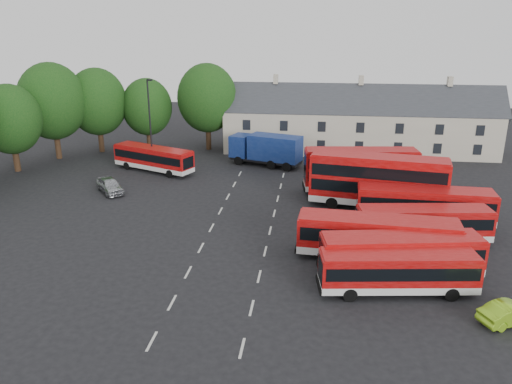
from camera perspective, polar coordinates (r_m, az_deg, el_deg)
ground at (r=40.77m, az=-5.68°, el=-5.18°), size 140.00×140.00×0.00m
lane_markings at (r=42.13m, az=-1.77°, el=-4.26°), size 5.15×33.80×0.01m
treeline at (r=63.61m, az=-20.74°, el=8.75°), size 29.92×32.59×12.01m
terrace_houses at (r=67.71m, az=11.61°, el=7.69°), size 35.70×7.13×10.06m
bus_row_a at (r=33.24m, az=15.95°, el=-8.49°), size 10.13×3.52×2.80m
bus_row_b at (r=35.19m, az=16.23°, el=-6.67°), size 11.02×4.21×3.04m
bus_row_c at (r=37.26m, az=13.70°, el=-4.78°), size 11.59×3.43×3.23m
bus_row_d at (r=41.16m, az=18.62°, el=-3.25°), size 10.50×3.64×2.91m
bus_row_e at (r=44.86m, az=18.71°, el=-1.20°), size 11.40×3.14×3.19m
bus_dd_south at (r=47.15m, az=13.75°, el=1.45°), size 12.59×4.79×5.04m
bus_dd_north at (r=51.20m, az=11.85°, el=2.67°), size 11.39×3.80×4.58m
bus_north at (r=59.03m, az=-11.66°, el=3.94°), size 10.26×6.19×2.88m
box_truck at (r=60.13m, az=1.21°, el=5.00°), size 9.08×5.30×3.79m
silver_car at (r=52.94m, az=-16.37°, el=0.75°), size 4.31×4.64×1.54m
lime_car at (r=33.08m, az=27.09°, el=-12.16°), size 4.10×2.97×1.29m
lamppost at (r=58.71m, az=-11.99°, el=7.74°), size 0.73×0.45×10.54m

